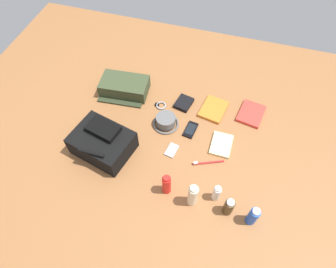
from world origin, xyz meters
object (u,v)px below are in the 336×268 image
Objects in this scene: paperback_novel at (251,114)px; cell_phone at (191,130)px; deodorant_spray at (253,216)px; media_player at (172,150)px; backpack at (103,142)px; wristwatch at (161,105)px; toiletry_pouch at (124,87)px; wallet at (184,103)px; travel_guidebook at (213,109)px; notepad at (221,145)px; toothpaste_tube at (216,193)px; bucket_hat at (166,121)px; lotion_bottle at (193,195)px; cologne_bottle at (229,207)px; sunscreen_spray at (167,184)px; toothbrush at (207,163)px.

paperback_novel is 1.67× the size of cell_phone.
media_player is at bearing -30.07° from deodorant_spray.
backpack is 0.43m from wristwatch.
toiletry_pouch is 2.74× the size of wallet.
deodorant_spray is 0.67× the size of travel_guidebook.
notepad is at bearing 160.98° from toiletry_pouch.
wallet is at bearing 5.06° from paperback_novel.
backpack is 3.09× the size of toothpaste_tube.
lotion_bottle reaches higher than bucket_hat.
cologne_bottle is 0.37m from notepad.
sunscreen_spray is 1.55× the size of media_player.
lotion_bottle is 0.43m from cell_phone.
backpack reaches higher than wallet.
toothpaste_tube reaches higher than toiletry_pouch.
wallet is (0.19, -0.59, -0.07)m from lotion_bottle.
wallet is at bearing -60.82° from toothpaste_tube.
toiletry_pouch reaches higher than notepad.
toothpaste_tube is 0.61m from wallet.
sunscreen_spray is at bearing 52.10° from toothbrush.
cell_phone is (-0.42, -0.25, -0.06)m from backpack.
backpack is at bearing 19.19° from notepad.
lotion_bottle reaches higher than cologne_bottle.
cell_phone is (-0.47, 0.17, -0.04)m from toiletry_pouch.
backpack is 0.50m from cell_phone.
cell_phone is at bearing -94.08° from sunscreen_spray.
paperback_novel is 0.41m from wallet.
sunscreen_spray is 0.55m from wristwatch.
cologne_bottle reaches higher than cell_phone.
deodorant_spray is (-0.54, 0.43, 0.04)m from bucket_hat.
toiletry_pouch is at bearing -30.86° from toothbrush.
bucket_hat is at bearing -0.79° from cell_phone.
media_player is at bearing 64.66° from travel_guidebook.
paperback_novel is (-0.35, -0.60, -0.06)m from sunscreen_spray.
paperback_novel is at bearing -108.62° from lotion_bottle.
deodorant_spray is at bearing 177.35° from lotion_bottle.
cell_phone is at bearing 179.21° from bucket_hat.
lotion_bottle is at bearing 121.60° from bucket_hat.
wallet is 0.36m from notepad.
deodorant_spray is (-0.86, 0.60, 0.02)m from toiletry_pouch.
toiletry_pouch is 0.79m from paperback_novel.
wristwatch is at bearing 34.31° from wallet.
toothbrush is (-0.13, 0.18, 0.00)m from cell_phone.
cologne_bottle is at bearing 134.47° from wallet.
cologne_bottle reaches higher than toothpaste_tube.
toiletry_pouch is at bearing -28.42° from bucket_hat.
toothpaste_tube is 0.65m from wristwatch.
wristwatch is at bearing -61.90° from media_player.
toothbrush is 1.07× the size of notepad.
sunscreen_spray is at bearing 85.92° from cell_phone.
bucket_hat is at bearing -43.96° from cologne_bottle.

